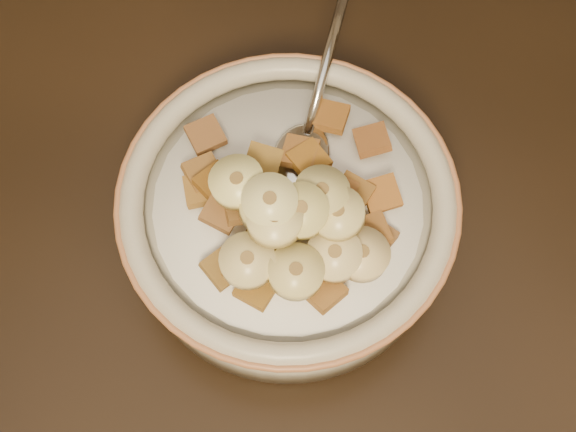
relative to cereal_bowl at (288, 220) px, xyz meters
The scene contains 38 objects.
cereal_bowl is the anchor object (origin of this frame).
milk 0.02m from the cereal_bowl, ahead, with size 0.16×0.16×0.00m, color white.
spoon 0.04m from the cereal_bowl, 114.65° to the left, with size 0.03×0.05×0.01m, color #ACACAC.
cereal_square_0 0.06m from the cereal_bowl, 148.05° to the right, with size 0.02×0.02×0.01m, color olive.
cereal_square_1 0.07m from the cereal_bowl, 104.40° to the left, with size 0.02×0.02×0.01m, color brown.
cereal_square_2 0.05m from the cereal_bowl, 79.53° to the right, with size 0.02×0.02×0.01m, color brown.
cereal_square_3 0.07m from the cereal_bowl, 77.17° to the left, with size 0.02×0.02×0.01m, color #9D5D2D.
cereal_square_4 0.05m from the cereal_bowl, 99.34° to the left, with size 0.02×0.02×0.01m, color #98591B.
cereal_square_5 0.05m from the cereal_bowl, 14.21° to the left, with size 0.02×0.02×0.01m, color #985E27.
cereal_square_6 0.06m from the cereal_bowl, 151.30° to the right, with size 0.02×0.02×0.01m, color brown.
cereal_square_7 0.05m from the cereal_bowl, 167.78° to the left, with size 0.02×0.02×0.01m, color olive.
cereal_square_8 0.05m from the cereal_bowl, 122.14° to the right, with size 0.02×0.02×0.01m, color olive.
cereal_square_9 0.06m from the cereal_bowl, 15.11° to the left, with size 0.02×0.02×0.01m, color brown.
cereal_square_10 0.07m from the cereal_bowl, 31.27° to the right, with size 0.02×0.02×0.01m, color brown.
cereal_square_11 0.05m from the cereal_bowl, 114.49° to the left, with size 0.02×0.02×0.01m, color brown.
cereal_square_12 0.06m from the cereal_bowl, 42.14° to the left, with size 0.02×0.02×0.01m, color #98541B.
cereal_square_13 0.05m from the cereal_bowl, 78.52° to the right, with size 0.02×0.02×0.01m, color brown.
cereal_square_14 0.07m from the cereal_bowl, behind, with size 0.02×0.02×0.01m, color brown.
cereal_square_15 0.06m from the cereal_bowl, 68.87° to the right, with size 0.02×0.02×0.01m, color #9A621A.
cereal_square_16 0.06m from the cereal_bowl, 80.41° to the right, with size 0.02×0.02×0.01m, color brown.
cereal_square_17 0.06m from the cereal_bowl, 124.21° to the right, with size 0.02×0.02×0.01m, color brown.
cereal_square_18 0.05m from the cereal_bowl, 40.81° to the left, with size 0.02×0.02×0.01m, color brown.
cereal_square_19 0.06m from the cereal_bowl, 16.11° to the left, with size 0.02×0.02×0.01m, color brown.
cereal_square_20 0.06m from the cereal_bowl, 159.19° to the right, with size 0.02×0.02×0.01m, color brown.
cereal_square_21 0.05m from the cereal_bowl, 41.80° to the left, with size 0.02×0.02×0.01m, color brown.
cereal_square_22 0.06m from the cereal_bowl, 91.85° to the right, with size 0.02×0.02×0.01m, color brown.
cereal_square_23 0.06m from the cereal_bowl, 19.16° to the right, with size 0.02×0.02×0.01m, color brown.
banana_slice_0 0.07m from the cereal_bowl, ahead, with size 0.03×0.03×0.01m, color #EAC57B.
banana_slice_1 0.06m from the cereal_bowl, 29.40° to the right, with size 0.03×0.03×0.01m, color #E4CF73.
banana_slice_2 0.06m from the cereal_bowl, 139.47° to the right, with size 0.03×0.03×0.01m, color #FFF19C.
banana_slice_3 0.06m from the cereal_bowl, 89.14° to the right, with size 0.03×0.03×0.01m, color #EDDA90.
banana_slice_4 0.07m from the cereal_bowl, 45.64° to the right, with size 0.03×0.03×0.01m, color #D0C778.
banana_slice_5 0.06m from the cereal_bowl, 66.96° to the right, with size 0.03×0.03×0.01m, color #E5D68A.
banana_slice_6 0.06m from the cereal_bowl, 22.91° to the left, with size 0.03×0.03×0.01m, color #CDBD79.
banana_slice_7 0.07m from the cereal_bowl, 77.56° to the right, with size 0.03×0.03×0.01m, color beige.
banana_slice_8 0.06m from the cereal_bowl, 85.35° to the right, with size 0.03×0.03×0.01m, color #F3E895.
banana_slice_9 0.06m from the cereal_bowl, 17.23° to the right, with size 0.03×0.03×0.01m, color #FFE196.
banana_slice_10 0.06m from the cereal_bowl, ahead, with size 0.03×0.03×0.01m, color #F0DC88.
Camera 1 is at (-0.04, 0.00, 1.23)m, focal length 50.00 mm.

